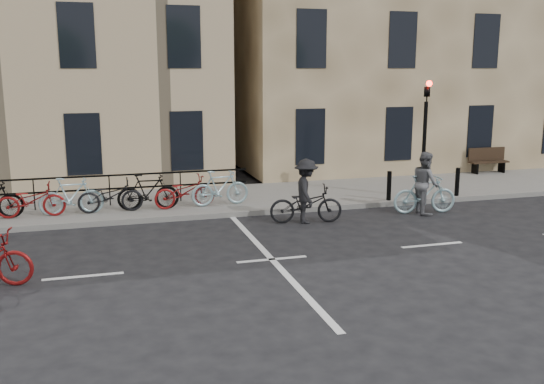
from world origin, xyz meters
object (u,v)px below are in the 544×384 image
object	(u,v)px
cyclist_dark	(306,198)
cyclist_grey	(425,189)
bench	(488,159)
traffic_light	(425,124)

from	to	relation	value
cyclist_dark	cyclist_grey	bearing A→B (deg)	-78.60
bench	cyclist_grey	distance (m)	7.31
traffic_light	cyclist_grey	size ratio (longest dim) A/B	2.02
bench	cyclist_dark	world-z (taller)	cyclist_dark
bench	cyclist_dark	xyz separation A→B (m)	(-9.19, -4.85, 0.02)
traffic_light	bench	world-z (taller)	traffic_light
traffic_light	cyclist_dark	distance (m)	4.95
traffic_light	cyclist_dark	world-z (taller)	traffic_light
cyclist_grey	cyclist_dark	world-z (taller)	cyclist_grey
bench	cyclist_grey	bearing A→B (deg)	-139.07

